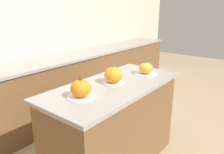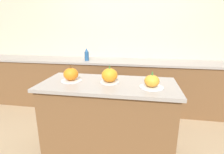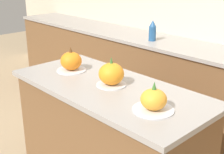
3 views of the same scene
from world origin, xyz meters
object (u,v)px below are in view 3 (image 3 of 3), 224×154
Objects in this scene: pumpkin_cake_left at (71,62)px; pumpkin_cake_center at (111,74)px; pumpkin_cake_right at (154,101)px; bottle_tall at (152,31)px.

pumpkin_cake_left is 1.12× the size of pumpkin_cake_center.
pumpkin_cake_center is at bearing 168.20° from pumpkin_cake_right.
bottle_tall is (-0.63, 1.18, 0.03)m from pumpkin_cake_center.
bottle_tall is at bearing 129.94° from pumpkin_cake_right.
bottle_tall reaches higher than pumpkin_cake_left.
pumpkin_cake_right is at bearing -5.15° from pumpkin_cake_left.
pumpkin_cake_center is 1.34m from bottle_tall.
pumpkin_cake_left reaches higher than pumpkin_cake_right.
bottle_tall is (-0.19, 1.20, 0.04)m from pumpkin_cake_left.
pumpkin_cake_center is 0.93× the size of bottle_tall.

